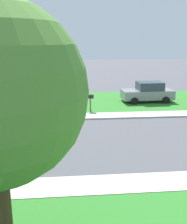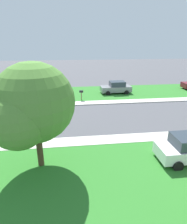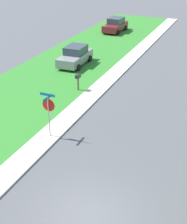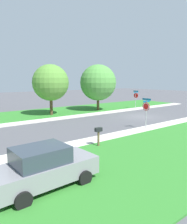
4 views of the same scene
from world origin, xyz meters
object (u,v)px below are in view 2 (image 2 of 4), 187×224
(car_grey_near_corner, at_px, (116,88))
(mailbox, at_px, (81,93))
(stop_sign_far_corner, at_px, (24,90))
(tree_sidewalk_far, at_px, (31,107))

(car_grey_near_corner, height_order, mailbox, car_grey_near_corner)
(stop_sign_far_corner, relative_size, car_grey_near_corner, 0.64)
(stop_sign_far_corner, xyz_separation_m, tree_sidewalk_far, (12.12, 3.13, 2.01))
(tree_sidewalk_far, bearing_deg, stop_sign_far_corner, -165.52)
(tree_sidewalk_far, relative_size, mailbox, 4.77)
(car_grey_near_corner, xyz_separation_m, tree_sidewalk_far, (16.34, -8.63, 3.02))
(stop_sign_far_corner, bearing_deg, mailbox, 102.10)
(stop_sign_far_corner, height_order, car_grey_near_corner, stop_sign_far_corner)
(car_grey_near_corner, relative_size, mailbox, 3.33)
(stop_sign_far_corner, relative_size, tree_sidewalk_far, 0.44)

